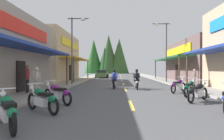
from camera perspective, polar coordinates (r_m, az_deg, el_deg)
ground at (r=27.25m, az=2.91°, el=-3.09°), size 9.08×84.12×0.10m
sidewalk_left at (r=27.72m, az=-9.02°, el=-2.81°), size 2.37×84.12×0.12m
sidewalk_right at (r=27.96m, az=14.74°, el=-2.79°), size 2.37×84.12×0.12m
centerline_dashes at (r=29.88m, az=2.81°, el=-2.68°), size 0.16×57.70×0.01m
storefront_left_far at (r=27.67m, az=-19.17°, el=3.51°), size 8.87×11.54×6.24m
storefront_right_far at (r=27.41m, az=26.45°, el=2.17°), size 9.83×13.59×4.95m
streetlamp_left at (r=19.10m, az=-10.76°, el=8.11°), size 1.99×0.30×6.46m
streetlamp_right at (r=23.20m, az=14.89°, el=7.20°), size 1.99×0.30×6.81m
motorcycle_parked_right_2 at (r=10.43m, az=23.66°, el=-5.74°), size 1.59×1.57×1.04m
motorcycle_parked_right_3 at (r=12.31m, az=21.72°, el=-4.80°), size 1.34×1.79×1.04m
motorcycle_parked_right_4 at (r=13.92m, az=18.73°, el=-4.20°), size 1.50×1.66×1.04m
motorcycle_parked_left_0 at (r=5.96m, az=-28.10°, el=-10.34°), size 1.40×1.74×1.04m
motorcycle_parked_left_1 at (r=7.66m, az=-19.59°, el=-7.93°), size 1.71×1.44×1.04m
motorcycle_parked_left_2 at (r=9.27m, az=-15.60°, el=-6.49°), size 1.72×1.43×1.04m
rider_cruising_lead at (r=15.50m, az=7.19°, el=-3.10°), size 0.60×2.14×1.57m
rider_cruising_trailing at (r=15.96m, az=0.68°, el=-3.00°), size 0.60×2.14×1.57m
pedestrian_by_shop at (r=13.33m, az=-23.38°, el=-1.95°), size 0.32×0.56×1.81m
pedestrian_browsing at (r=17.74m, az=22.90°, el=-1.90°), size 0.35×0.55×1.57m
pedestrian_waiting at (r=12.30m, az=-21.03°, el=-2.46°), size 0.38×0.53×1.71m
parked_car_curbside at (r=34.54m, az=-2.90°, el=-1.14°), size 2.12×4.33×1.40m
treeline_backdrop at (r=69.17m, az=-1.69°, el=3.87°), size 15.65×12.48×13.38m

